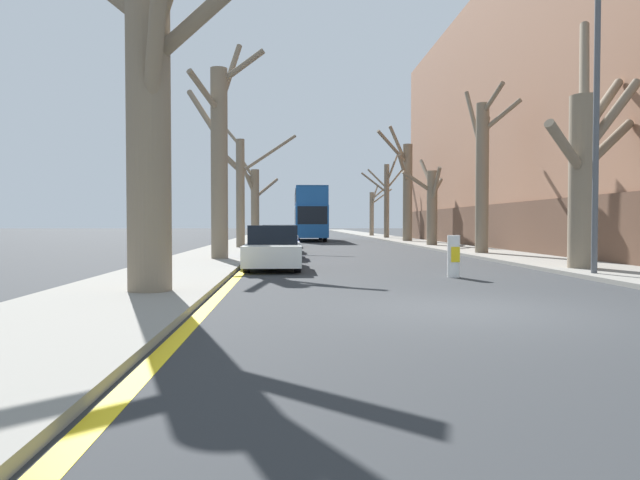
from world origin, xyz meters
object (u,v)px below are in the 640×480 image
object	(u,v)px
street_tree_right_3	(406,188)
parked_car_0	(273,248)
street_tree_right_1	(483,170)
street_tree_right_0	(586,165)
street_tree_left_1	(219,154)
street_tree_right_2	(431,203)
street_tree_right_4	(386,197)
traffic_bollard	(454,256)
parked_car_3	(281,237)
street_tree_left_3	(254,199)
street_tree_left_0	(149,118)
parked_car_2	(280,239)
lamp_post	(593,102)
street_tree_left_2	(241,187)
street_tree_right_5	(373,210)
parked_car_1	(277,243)
double_decker_bus	(310,211)

from	to	relation	value
street_tree_right_3	parked_car_0	size ratio (longest dim) A/B	2.04
street_tree_right_1	street_tree_right_0	bearing A→B (deg)	-88.97
street_tree_left_1	street_tree_right_2	xyz separation A→B (m)	(11.52, 12.98, -1.44)
street_tree_right_4	traffic_bollard	distance (m)	38.23
street_tree_left_1	parked_car_3	xyz separation A→B (m)	(2.18, 13.15, -3.53)
street_tree_left_3	street_tree_left_0	bearing A→B (deg)	-90.06
street_tree_left_1	parked_car_2	xyz separation A→B (m)	(2.18, 6.90, -3.48)
street_tree_right_0	street_tree_right_2	world-z (taller)	street_tree_right_0
street_tree_right_4	lamp_post	bearing A→B (deg)	-91.32
street_tree_left_2	parked_car_0	bearing A→B (deg)	-80.89
street_tree_left_0	street_tree_left_3	distance (m)	31.94
street_tree_right_5	parked_car_2	world-z (taller)	street_tree_right_5
street_tree_right_2	street_tree_right_3	bearing A→B (deg)	89.65
parked_car_1	traffic_bollard	distance (m)	10.03
street_tree_left_3	street_tree_left_2	bearing A→B (deg)	-90.11
parked_car_2	street_tree_left_2	bearing A→B (deg)	123.68
street_tree_left_3	traffic_bollard	bearing A→B (deg)	-75.61
street_tree_right_5	parked_car_1	size ratio (longest dim) A/B	1.44
street_tree_left_0	parked_car_1	bearing A→B (deg)	79.77
street_tree_right_0	double_decker_bus	xyz separation A→B (m)	(-7.32, 31.47, -0.78)
street_tree_right_0	double_decker_bus	size ratio (longest dim) A/B	0.73
lamp_post	street_tree_right_0	bearing A→B (deg)	65.99
street_tree_right_0	parked_car_0	world-z (taller)	street_tree_right_0
street_tree_left_0	parked_car_2	world-z (taller)	street_tree_left_0
street_tree_right_1	double_decker_bus	xyz separation A→B (m)	(-7.16, 22.58, -1.45)
street_tree_right_2	double_decker_bus	distance (m)	15.04
street_tree_left_1	parked_car_1	bearing A→B (deg)	40.24
street_tree_left_2	parked_car_1	bearing A→B (deg)	-75.10
street_tree_left_3	parked_car_1	bearing A→B (deg)	-83.49
street_tree_left_2	double_decker_bus	bearing A→B (deg)	74.38
parked_car_2	traffic_bollard	size ratio (longest dim) A/B	3.42
street_tree_right_0	parked_car_1	bearing A→B (deg)	143.40
street_tree_right_1	parked_car_0	xyz separation A→B (m)	(-9.38, -7.36, -3.25)
street_tree_left_1	traffic_bollard	xyz separation A→B (m)	(7.18, -6.85, -3.57)
street_tree_right_2	parked_car_1	xyz separation A→B (m)	(-9.34, -11.14, -2.05)
lamp_post	traffic_bollard	bearing A→B (deg)	175.41
street_tree_left_3	street_tree_right_5	size ratio (longest dim) A/B	1.15
street_tree_right_1	street_tree_left_3	bearing A→B (deg)	123.31
parked_car_2	parked_car_1	bearing A→B (deg)	-90.00
street_tree_right_0	street_tree_right_3	xyz separation A→B (m)	(-0.15, 26.19, 0.91)
street_tree_right_2	double_decker_bus	size ratio (longest dim) A/B	0.52
street_tree_right_2	parked_car_2	distance (m)	11.33
street_tree_right_5	parked_car_0	size ratio (longest dim) A/B	1.40
street_tree_right_3	traffic_bollard	world-z (taller)	street_tree_right_3
traffic_bollard	parked_car_2	bearing A→B (deg)	109.98
street_tree_right_1	street_tree_right_3	xyz separation A→B (m)	(0.01, 17.31, 0.24)
street_tree_right_1	street_tree_right_2	world-z (taller)	street_tree_right_1
street_tree_left_0	street_tree_left_1	xyz separation A→B (m)	(0.07, 10.64, 0.57)
street_tree_right_4	traffic_bollard	world-z (taller)	street_tree_right_4
street_tree_right_1	traffic_bollard	world-z (taller)	street_tree_right_1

